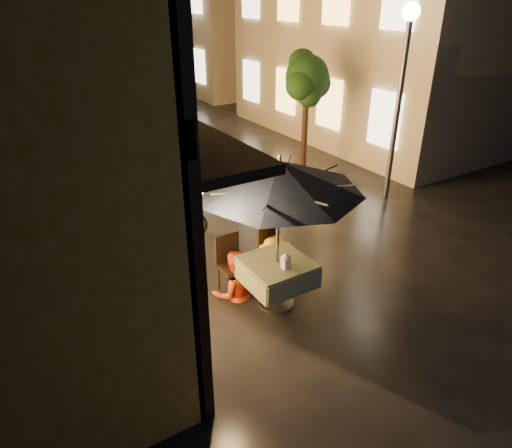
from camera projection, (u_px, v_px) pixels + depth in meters
ground at (347, 272)px, 8.03m from camera, size 90.00×90.00×0.00m
east_building_near at (395, 26)px, 14.92m from camera, size 7.30×9.30×6.80m
east_building_far at (227, 8)px, 23.53m from camera, size 7.30×10.30×7.30m
street_tree at (307, 80)px, 11.49m from camera, size 1.43×1.20×3.15m
streetlamp_near at (403, 71)px, 9.63m from camera, size 0.36×0.36×4.23m
streetlamp_far at (178, 33)px, 18.73m from camera, size 0.36×0.36×4.23m
cafe_table at (277, 272)px, 6.95m from camera, size 0.99×0.99×0.78m
patio_umbrella at (279, 176)px, 6.25m from camera, size 2.40×2.40×2.46m
cafe_chair_left at (230, 260)px, 7.35m from camera, size 0.42×0.42×0.97m
cafe_chair_right at (272, 247)px, 7.72m from camera, size 0.42×0.42×0.97m
table_lantern at (286, 260)px, 6.63m from camera, size 0.16×0.16×0.25m
person_orange at (234, 254)px, 7.10m from camera, size 0.84×0.71×1.53m
person_yellow at (276, 239)px, 7.50m from camera, size 1.02×0.60×1.55m
bicycle_0 at (157, 218)px, 8.80m from camera, size 2.02×1.41×1.01m
bicycle_1 at (121, 181)px, 10.64m from camera, size 1.58×0.86×0.91m
bicycle_2 at (111, 191)px, 10.21m from camera, size 1.67×1.03×0.83m
bicycle_3 at (96, 174)px, 10.97m from camera, size 1.71×1.12×1.00m
bicycle_4 at (97, 151)px, 12.79m from camera, size 1.66×0.66×0.86m
bicycle_5 at (70, 142)px, 13.28m from camera, size 1.68×0.63×0.99m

